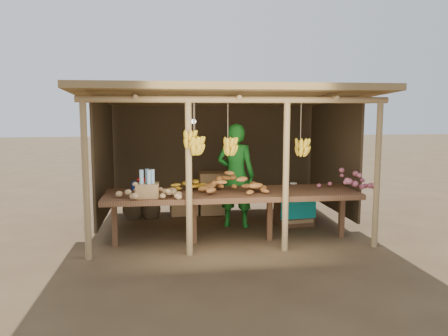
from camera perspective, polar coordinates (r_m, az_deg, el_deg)
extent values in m
plane|color=brown|center=(7.89, 0.00, -7.59)|extent=(60.00, 60.00, 0.00)
cylinder|color=#A58355|center=(6.22, -17.61, -1.61)|extent=(0.09, 0.09, 2.20)
cylinder|color=#A58355|center=(6.87, 19.39, -0.86)|extent=(0.09, 0.09, 2.20)
cylinder|color=#A58355|center=(9.16, -14.42, 1.27)|extent=(0.09, 0.09, 2.20)
cylinder|color=#A58355|center=(9.62, 11.28, 1.63)|extent=(0.09, 0.09, 2.20)
cylinder|color=#A58355|center=(6.13, -4.61, -1.41)|extent=(0.09, 0.09, 2.20)
cylinder|color=#A58355|center=(6.36, 8.09, -1.15)|extent=(0.09, 0.09, 2.20)
cylinder|color=#A58355|center=(6.14, 1.90, 8.92)|extent=(4.40, 0.09, 0.09)
cylinder|color=#A58355|center=(9.11, -1.28, 8.39)|extent=(4.40, 0.09, 0.09)
cube|color=olive|center=(7.63, 0.00, 9.28)|extent=(4.70, 3.50, 0.28)
cube|color=#43331F|center=(9.13, -1.24, 2.17)|extent=(4.20, 0.04, 1.98)
cube|color=#43331F|center=(7.87, -15.39, 1.08)|extent=(0.04, 2.40, 1.98)
cube|color=#43331F|center=(8.39, 14.04, 1.50)|extent=(0.04, 2.40, 1.98)
cube|color=brown|center=(6.80, 1.07, -3.43)|extent=(3.90, 1.05, 0.08)
cube|color=brown|center=(6.85, -14.09, -6.99)|extent=(0.08, 0.08, 0.72)
cube|color=brown|center=(6.82, -3.96, -6.85)|extent=(0.08, 0.08, 0.72)
cube|color=brown|center=(7.00, 5.96, -6.51)|extent=(0.08, 0.08, 0.72)
cube|color=brown|center=(7.37, 15.11, -6.02)|extent=(0.08, 0.08, 0.72)
cylinder|color=navy|center=(7.12, -10.63, -2.26)|extent=(0.35, 0.35, 0.12)
cube|color=#9D7346|center=(6.42, -9.97, -2.90)|extent=(0.33, 0.26, 0.21)
imported|color=#19731F|center=(7.70, 1.54, -0.99)|extent=(0.78, 0.64, 1.84)
cube|color=brown|center=(8.05, 9.10, -5.35)|extent=(0.65, 0.57, 0.55)
cube|color=#0E9A93|center=(7.99, 9.14, -3.24)|extent=(0.72, 0.64, 0.05)
cube|color=#9D7346|center=(8.71, -1.53, -4.62)|extent=(0.53, 0.42, 0.41)
cube|color=#9D7346|center=(8.63, -1.54, -1.93)|extent=(0.53, 0.42, 0.41)
cube|color=#9D7346|center=(8.67, -5.29, -4.71)|extent=(0.53, 0.42, 0.41)
ellipsoid|color=#43331F|center=(8.55, -11.87, -5.04)|extent=(0.38, 0.38, 0.51)
ellipsoid|color=#43331F|center=(8.53, -9.56, -5.01)|extent=(0.38, 0.38, 0.51)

